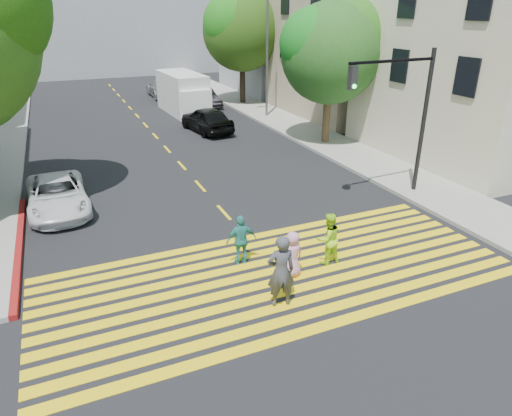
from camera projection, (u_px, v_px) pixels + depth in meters
ground at (302, 299)px, 11.98m from camera, size 120.00×120.00×0.00m
sidewalk_left at (0, 134)px, 27.29m from camera, size 3.00×40.00×0.15m
sidewalk_right at (305, 132)px, 27.63m from camera, size 3.00×60.00×0.15m
curb_red at (19, 246)px, 14.46m from camera, size 0.20×8.00×0.16m
crosswalk at (280, 275)px, 13.04m from camera, size 13.40×5.30×0.01m
lane_line at (141, 120)px, 30.84m from camera, size 0.12×34.40×0.01m
building_right_cream at (498, 52)px, 22.14m from camera, size 10.00×10.00×10.00m
building_right_tan at (363, 39)px, 31.37m from camera, size 10.00×10.00×10.00m
building_right_grey at (289, 32)px, 40.59m from camera, size 10.00×10.00×10.00m
backdrop_block at (92, 17)px, 49.80m from camera, size 30.00×8.00×12.00m
tree_right_near at (332, 48)px, 23.53m from camera, size 6.73×6.47×7.52m
tree_right_far at (243, 26)px, 33.76m from camera, size 6.95×6.68×8.45m
pedestrian_man at (281, 271)px, 11.37m from camera, size 0.79×0.58×1.97m
pedestrian_woman at (328, 239)px, 13.37m from camera, size 0.80×0.63×1.60m
pedestrian_child at (292, 254)px, 12.76m from camera, size 0.72×0.52×1.37m
pedestrian_extra at (241, 240)px, 13.34m from camera, size 0.93×0.43×1.56m
white_sedan at (57, 195)px, 16.94m from camera, size 2.20×4.54×1.25m
dark_car_near at (207, 119)px, 27.70m from camera, size 2.43×4.72×1.53m
silver_car at (162, 88)px, 38.52m from camera, size 2.13×5.07×1.46m
dark_car_parked at (204, 98)px, 34.83m from camera, size 1.84×4.19×1.34m
white_van at (184, 95)px, 32.40m from camera, size 2.51×5.99×2.77m
traffic_signal at (405, 105)px, 16.95m from camera, size 3.87×0.47×5.68m
street_lamp at (265, 40)px, 29.49m from camera, size 2.00×0.45×8.84m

